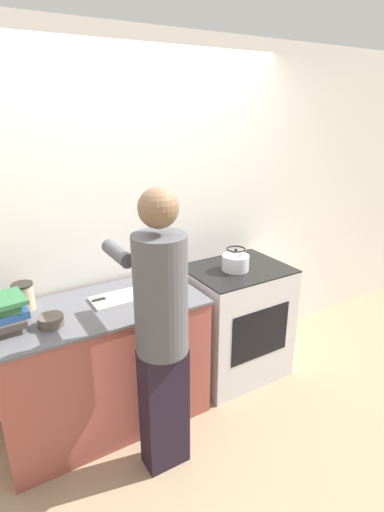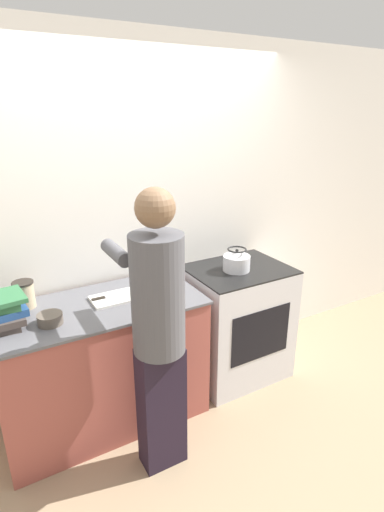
{
  "view_description": "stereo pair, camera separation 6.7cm",
  "coord_description": "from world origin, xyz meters",
  "px_view_note": "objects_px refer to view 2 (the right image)",
  "views": [
    {
      "loc": [
        -1.08,
        -1.96,
        2.09
      ],
      "look_at": [
        0.24,
        0.22,
        1.15
      ],
      "focal_mm": 28.0,
      "sensor_mm": 36.0,
      "label": 1
    },
    {
      "loc": [
        -1.02,
        -1.99,
        2.09
      ],
      "look_at": [
        0.24,
        0.22,
        1.15
      ],
      "focal_mm": 28.0,
      "sensor_mm": 36.0,
      "label": 2
    }
  ],
  "objects_px": {
    "person": "(158,326)",
    "knife": "(108,296)",
    "cutting_board": "(115,298)",
    "canister_jar": "(24,295)",
    "kettle": "(237,261)",
    "oven": "(237,322)",
    "bowl_prep": "(50,319)"
  },
  "relations": [
    {
      "from": "oven",
      "to": "person",
      "type": "height_order",
      "value": "person"
    },
    {
      "from": "canister_jar",
      "to": "kettle",
      "type": "bearing_deg",
      "value": -8.95
    },
    {
      "from": "person",
      "to": "bowl_prep",
      "type": "distance_m",
      "value": 0.66
    },
    {
      "from": "bowl_prep",
      "to": "canister_jar",
      "type": "height_order",
      "value": "canister_jar"
    },
    {
      "from": "person",
      "to": "bowl_prep",
      "type": "height_order",
      "value": "person"
    },
    {
      "from": "kettle",
      "to": "cutting_board",
      "type": "bearing_deg",
      "value": 176.58
    },
    {
      "from": "cutting_board",
      "to": "kettle",
      "type": "distance_m",
      "value": 0.95
    },
    {
      "from": "knife",
      "to": "canister_jar",
      "type": "relative_size",
      "value": 1.31
    },
    {
      "from": "person",
      "to": "knife",
      "type": "relative_size",
      "value": 7.53
    },
    {
      "from": "person",
      "to": "oven",
      "type": "bearing_deg",
      "value": 28.96
    },
    {
      "from": "person",
      "to": "cutting_board",
      "type": "relative_size",
      "value": 5.5
    },
    {
      "from": "oven",
      "to": "cutting_board",
      "type": "bearing_deg",
      "value": 177.74
    },
    {
      "from": "person",
      "to": "knife",
      "type": "height_order",
      "value": "person"
    },
    {
      "from": "oven",
      "to": "person",
      "type": "xyz_separation_m",
      "value": [
        -0.93,
        -0.51,
        0.49
      ]
    },
    {
      "from": "cutting_board",
      "to": "knife",
      "type": "height_order",
      "value": "knife"
    },
    {
      "from": "bowl_prep",
      "to": "person",
      "type": "bearing_deg",
      "value": -41.05
    },
    {
      "from": "cutting_board",
      "to": "kettle",
      "type": "bearing_deg",
      "value": -3.42
    },
    {
      "from": "knife",
      "to": "kettle",
      "type": "relative_size",
      "value": 1.12
    },
    {
      "from": "bowl_prep",
      "to": "canister_jar",
      "type": "relative_size",
      "value": 0.84
    },
    {
      "from": "cutting_board",
      "to": "kettle",
      "type": "xyz_separation_m",
      "value": [
        0.94,
        -0.06,
        0.1
      ]
    },
    {
      "from": "oven",
      "to": "person",
      "type": "bearing_deg",
      "value": -151.04
    },
    {
      "from": "oven",
      "to": "kettle",
      "type": "height_order",
      "value": "kettle"
    },
    {
      "from": "oven",
      "to": "person",
      "type": "relative_size",
      "value": 0.54
    },
    {
      "from": "person",
      "to": "canister_jar",
      "type": "bearing_deg",
      "value": 128.98
    },
    {
      "from": "cutting_board",
      "to": "knife",
      "type": "bearing_deg",
      "value": 152.09
    },
    {
      "from": "knife",
      "to": "oven",
      "type": "bearing_deg",
      "value": -2.73
    },
    {
      "from": "knife",
      "to": "canister_jar",
      "type": "height_order",
      "value": "canister_jar"
    },
    {
      "from": "kettle",
      "to": "bowl_prep",
      "type": "bearing_deg",
      "value": -177.39
    },
    {
      "from": "cutting_board",
      "to": "person",
      "type": "bearing_deg",
      "value": -84.21
    },
    {
      "from": "oven",
      "to": "knife",
      "type": "bearing_deg",
      "value": 176.58
    },
    {
      "from": "cutting_board",
      "to": "canister_jar",
      "type": "relative_size",
      "value": 1.79
    },
    {
      "from": "oven",
      "to": "knife",
      "type": "height_order",
      "value": "oven"
    }
  ]
}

